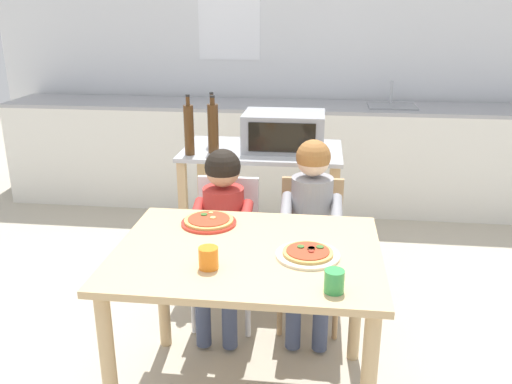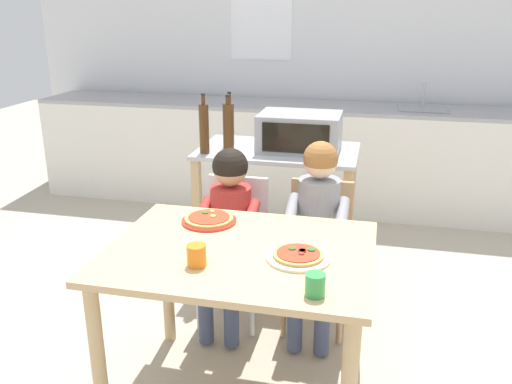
% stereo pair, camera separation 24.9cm
% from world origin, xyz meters
% --- Properties ---
extents(ground_plane, '(11.89, 11.89, 0.00)m').
position_xyz_m(ground_plane, '(0.00, 1.19, 0.00)').
color(ground_plane, '#B7AD99').
extents(back_wall_tiled, '(5.56, 0.14, 2.70)m').
position_xyz_m(back_wall_tiled, '(-0.00, 3.03, 1.35)').
color(back_wall_tiled, silver).
rests_on(back_wall_tiled, ground).
extents(kitchen_counter, '(5.01, 0.60, 1.11)m').
position_xyz_m(kitchen_counter, '(0.00, 2.62, 0.46)').
color(kitchen_counter, silver).
rests_on(kitchen_counter, ground).
extents(kitchen_island_cart, '(0.99, 0.60, 0.87)m').
position_xyz_m(kitchen_island_cart, '(-0.07, 1.23, 0.58)').
color(kitchen_island_cart, '#B7BABF').
rests_on(kitchen_island_cart, ground).
extents(toaster_oven, '(0.49, 0.36, 0.23)m').
position_xyz_m(toaster_oven, '(0.06, 1.24, 0.99)').
color(toaster_oven, '#999BA0').
rests_on(toaster_oven, kitchen_island_cart).
extents(bottle_clear_vinegar, '(0.07, 0.07, 0.35)m').
position_xyz_m(bottle_clear_vinegar, '(-0.36, 1.11, 1.03)').
color(bottle_clear_vinegar, '#4C2D14').
rests_on(bottle_clear_vinegar, kitchen_island_cart).
extents(bottle_slim_sauce, '(0.06, 0.06, 0.36)m').
position_xyz_m(bottle_slim_sauce, '(-0.49, 1.04, 1.03)').
color(bottle_slim_sauce, '#4C2D14').
rests_on(bottle_slim_sauce, kitchen_island_cart).
extents(bottle_brown_beer, '(0.06, 0.06, 0.34)m').
position_xyz_m(bottle_brown_beer, '(-0.40, 1.28, 1.01)').
color(bottle_brown_beer, '#4C2D14').
rests_on(bottle_brown_beer, kitchen_island_cart).
extents(dining_table, '(1.11, 0.85, 0.76)m').
position_xyz_m(dining_table, '(0.00, 0.00, 0.64)').
color(dining_table, tan).
rests_on(dining_table, ground).
extents(dining_chair_left, '(0.36, 0.36, 0.81)m').
position_xyz_m(dining_chair_left, '(-0.22, 0.69, 0.48)').
color(dining_chair_left, silver).
rests_on(dining_chair_left, ground).
extents(dining_chair_right, '(0.36, 0.36, 0.81)m').
position_xyz_m(dining_chair_right, '(0.25, 0.73, 0.48)').
color(dining_chair_right, tan).
rests_on(dining_chair_right, ground).
extents(child_in_red_shirt, '(0.32, 0.42, 1.00)m').
position_xyz_m(child_in_red_shirt, '(-0.22, 0.57, 0.65)').
color(child_in_red_shirt, '#424C6B').
rests_on(child_in_red_shirt, ground).
extents(child_in_grey_shirt, '(0.32, 0.42, 1.06)m').
position_xyz_m(child_in_grey_shirt, '(0.25, 0.61, 0.67)').
color(child_in_grey_shirt, '#424C6B').
rests_on(child_in_grey_shirt, ground).
extents(pizza_plate_red_rimmed, '(0.26, 0.26, 0.03)m').
position_xyz_m(pizza_plate_red_rimmed, '(-0.22, 0.25, 0.77)').
color(pizza_plate_red_rimmed, red).
rests_on(pizza_plate_red_rimmed, dining_table).
extents(pizza_plate_cream, '(0.26, 0.26, 0.03)m').
position_xyz_m(pizza_plate_cream, '(0.25, -0.04, 0.77)').
color(pizza_plate_cream, beige).
rests_on(pizza_plate_cream, dining_table).
extents(drinking_cup_orange, '(0.08, 0.08, 0.09)m').
position_xyz_m(drinking_cup_orange, '(-0.13, -0.19, 0.80)').
color(drinking_cup_orange, orange).
rests_on(drinking_cup_orange, dining_table).
extents(drinking_cup_green, '(0.07, 0.07, 0.08)m').
position_xyz_m(drinking_cup_green, '(0.35, -0.31, 0.80)').
color(drinking_cup_green, green).
rests_on(drinking_cup_green, dining_table).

